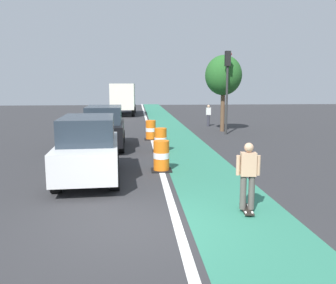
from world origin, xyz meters
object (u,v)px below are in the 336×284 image
(parked_suv_nearest, at_px, (89,148))
(street_tree_sidewalk, at_px, (223,76))
(pedestrian_crossing, at_px, (208,115))
(skateboarder_on_lane, at_px, (248,175))
(parked_suv_second, at_px, (104,127))
(delivery_truck_down_block, at_px, (124,97))
(traffic_light_corner, at_px, (227,78))
(traffic_barrel_front, at_px, (161,156))
(traffic_barrel_back, at_px, (151,130))
(traffic_barrel_mid, at_px, (161,140))

(parked_suv_nearest, xyz_separation_m, street_tree_sidewalk, (7.26, 11.74, 2.63))
(pedestrian_crossing, height_order, street_tree_sidewalk, street_tree_sidewalk)
(skateboarder_on_lane, bearing_deg, parked_suv_second, 114.01)
(skateboarder_on_lane, height_order, delivery_truck_down_block, delivery_truck_down_block)
(traffic_light_corner, bearing_deg, street_tree_sidewalk, 85.17)
(traffic_light_corner, bearing_deg, skateboarder_on_lane, -102.18)
(skateboarder_on_lane, height_order, parked_suv_nearest, parked_suv_nearest)
(parked_suv_second, bearing_deg, street_tree_sidewalk, 38.81)
(traffic_barrel_front, relative_size, traffic_barrel_back, 1.00)
(traffic_barrel_mid, bearing_deg, parked_suv_second, 155.12)
(traffic_barrel_back, xyz_separation_m, traffic_light_corner, (4.79, 1.75, 2.97))
(parked_suv_nearest, height_order, traffic_barrel_mid, parked_suv_nearest)
(traffic_barrel_mid, relative_size, traffic_light_corner, 0.21)
(traffic_barrel_front, distance_m, pedestrian_crossing, 14.60)
(parked_suv_second, height_order, delivery_truck_down_block, delivery_truck_down_block)
(parked_suv_second, relative_size, street_tree_sidewalk, 0.93)
(parked_suv_second, height_order, traffic_barrel_mid, parked_suv_second)
(street_tree_sidewalk, bearing_deg, pedestrian_crossing, 96.29)
(traffic_barrel_mid, xyz_separation_m, traffic_barrel_back, (-0.30, 3.77, 0.00))
(delivery_truck_down_block, bearing_deg, traffic_barrel_back, -83.19)
(traffic_barrel_mid, relative_size, street_tree_sidewalk, 0.22)
(skateboarder_on_lane, relative_size, traffic_barrel_mid, 1.55)
(traffic_light_corner, bearing_deg, delivery_truck_down_block, 113.38)
(traffic_barrel_mid, xyz_separation_m, delivery_truck_down_block, (-2.42, 21.49, 1.31))
(traffic_barrel_mid, distance_m, delivery_truck_down_block, 21.66)
(traffic_barrel_front, height_order, traffic_barrel_mid, same)
(skateboarder_on_lane, xyz_separation_m, parked_suv_second, (-4.18, 9.39, 0.12))
(pedestrian_crossing, bearing_deg, street_tree_sidewalk, -83.71)
(parked_suv_second, relative_size, pedestrian_crossing, 2.89)
(traffic_barrel_front, height_order, traffic_barrel_back, same)
(traffic_barrel_back, xyz_separation_m, delivery_truck_down_block, (-2.12, 17.72, 1.31))
(street_tree_sidewalk, bearing_deg, traffic_barrel_mid, -123.12)
(traffic_barrel_front, bearing_deg, street_tree_sidewalk, 65.96)
(traffic_light_corner, bearing_deg, traffic_barrel_back, -159.86)
(parked_suv_second, relative_size, traffic_barrel_back, 4.26)
(skateboarder_on_lane, distance_m, traffic_light_corner, 14.24)
(skateboarder_on_lane, height_order, traffic_barrel_back, skateboarder_on_lane)
(traffic_barrel_mid, bearing_deg, pedestrian_crossing, 67.06)
(traffic_light_corner, relative_size, pedestrian_crossing, 3.17)
(parked_suv_second, bearing_deg, pedestrian_crossing, 52.03)
(traffic_barrel_mid, distance_m, traffic_light_corner, 7.71)
(parked_suv_nearest, height_order, traffic_barrel_front, parked_suv_nearest)
(parked_suv_nearest, xyz_separation_m, pedestrian_crossing, (6.92, 14.78, -0.17))
(skateboarder_on_lane, relative_size, pedestrian_crossing, 1.05)
(skateboarder_on_lane, xyz_separation_m, pedestrian_crossing, (2.75, 18.27, -0.05))
(skateboarder_on_lane, distance_m, parked_suv_second, 10.28)
(parked_suv_nearest, height_order, pedestrian_crossing, parked_suv_nearest)
(traffic_barrel_front, xyz_separation_m, traffic_light_corner, (4.71, 9.30, 2.97))
(traffic_light_corner, distance_m, pedestrian_crossing, 5.29)
(traffic_barrel_back, bearing_deg, parked_suv_second, -132.75)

